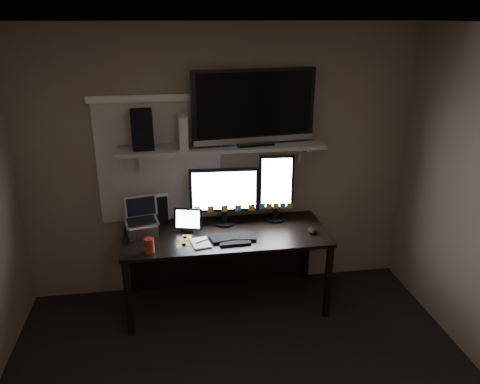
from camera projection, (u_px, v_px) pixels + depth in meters
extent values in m
plane|color=silver|center=(260.00, 24.00, 2.21)|extent=(3.60, 3.60, 0.00)
plane|color=#6A594C|center=(220.00, 165.00, 4.32)|extent=(3.60, 0.00, 3.60)
cube|color=beige|center=(159.00, 163.00, 4.21)|extent=(1.10, 0.02, 1.10)
cube|color=black|center=(226.00, 234.00, 4.16)|extent=(1.80, 0.75, 0.03)
cube|color=black|center=(222.00, 252.00, 4.62)|extent=(1.80, 0.02, 0.70)
cube|color=black|center=(128.00, 299.00, 3.86)|extent=(0.05, 0.05, 0.70)
cube|color=black|center=(328.00, 282.00, 4.10)|extent=(0.05, 0.05, 0.70)
cube|color=black|center=(133.00, 260.00, 4.47)|extent=(0.05, 0.05, 0.70)
cube|color=black|center=(306.00, 247.00, 4.72)|extent=(0.05, 0.05, 0.70)
cube|color=#A4A5A0|center=(222.00, 147.00, 4.08)|extent=(1.80, 0.35, 0.03)
cube|color=black|center=(224.00, 196.00, 4.24)|extent=(0.63, 0.10, 0.55)
cube|color=black|center=(276.00, 188.00, 4.31)|extent=(0.33, 0.09, 0.65)
cube|color=black|center=(233.00, 238.00, 4.04)|extent=(0.41, 0.17, 0.02)
ellipsoid|color=black|center=(312.00, 231.00, 4.15)|extent=(0.07, 0.11, 0.04)
cube|color=white|center=(201.00, 243.00, 3.95)|extent=(0.18, 0.23, 0.01)
cube|color=black|center=(188.00, 220.00, 4.15)|extent=(0.27, 0.17, 0.22)
cube|color=black|center=(155.00, 210.00, 4.29)|extent=(0.24, 0.15, 0.28)
cube|color=#A1A2A6|center=(141.00, 218.00, 4.06)|extent=(0.33, 0.28, 0.32)
cylinder|color=maroon|center=(149.00, 245.00, 3.80)|extent=(0.09, 0.09, 0.12)
cube|color=black|center=(254.00, 107.00, 4.00)|extent=(1.10, 0.32, 0.65)
cube|color=silver|center=(183.00, 132.00, 3.96)|extent=(0.07, 0.23, 0.28)
cube|color=black|center=(142.00, 129.00, 3.93)|extent=(0.19, 0.23, 0.33)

